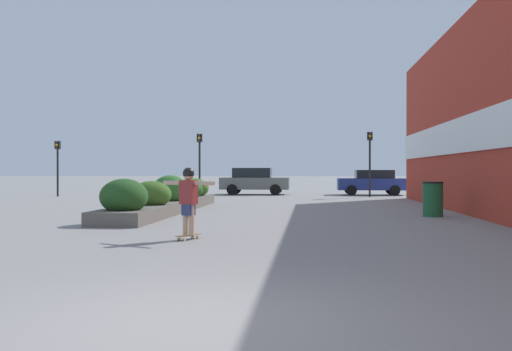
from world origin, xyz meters
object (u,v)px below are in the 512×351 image
Objects in this scene: car_center_left at (372,182)px; traffic_light_left at (199,154)px; skateboard at (188,236)px; traffic_light_far_left at (57,158)px; trash_bin at (433,199)px; skateboarder at (188,194)px; car_leftmost at (254,181)px; traffic_light_right at (370,153)px.

car_center_left is 10.48m from traffic_light_left.
traffic_light_far_left is at bearing 147.07° from skateboard.
traffic_light_left is at bearing 128.13° from trash_bin.
traffic_light_left is at bearing 0.93° from traffic_light_far_left.
skateboarder is 9.24m from trash_bin.
skateboarder is 23.59m from car_center_left.
car_leftmost is at bearing 89.70° from car_center_left.
skateboard is 0.21× the size of traffic_light_far_left.
car_center_left is at bearing 100.56° from skateboarder.
traffic_light_right is 1.14× the size of traffic_light_far_left.
traffic_light_far_left reaches higher than car_leftmost.
car_center_left is 3.31m from traffic_light_right.
trash_bin is at bearing 72.19° from skateboarder.
traffic_light_far_left reaches higher than car_center_left.
traffic_light_far_left is at bearing -71.33° from car_leftmost.
traffic_light_left is (-3.52, 19.28, 1.42)m from skateboarder.
traffic_light_far_left is at bearing -179.07° from traffic_light_left.
car_center_left is 1.12× the size of traffic_light_right.
traffic_light_left reaches higher than car_center_left.
trash_bin is (6.37, 6.67, 0.48)m from skateboard.
skateboarder is at bearing -106.23° from traffic_light_right.
traffic_light_right is (6.63, -2.88, 1.59)m from car_leftmost.
skateboarder is at bearing -79.64° from traffic_light_left.
traffic_light_right reaches higher than skateboarder.
skateboarder is 1.29× the size of trash_bin.
traffic_light_left is 0.98× the size of traffic_light_right.
car_center_left reaches higher than skateboard.
trash_bin is 13.39m from traffic_light_right.
car_center_left is at bearing 100.56° from skateboard.
traffic_light_left is at bearing 126.24° from skateboarder.
traffic_light_right is 17.41m from traffic_light_far_left.
traffic_light_right is at bearing 99.64° from skateboarder.
car_center_left is at bearing 81.29° from traffic_light_right.
car_center_left is 1.29× the size of traffic_light_far_left.
skateboard is 0.19× the size of traffic_light_right.
skateboard is at bearing -79.64° from traffic_light_left.
skateboarder is 22.42m from traffic_light_far_left.
car_leftmost is (-0.83, 22.79, 0.76)m from skateboard.
skateboard is at bearing 2.08° from car_leftmost.
car_center_left reaches higher than trash_bin.
trash_bin is at bearing -87.51° from traffic_light_right.
traffic_light_far_left is (-10.77, -3.64, 1.31)m from car_leftmost.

